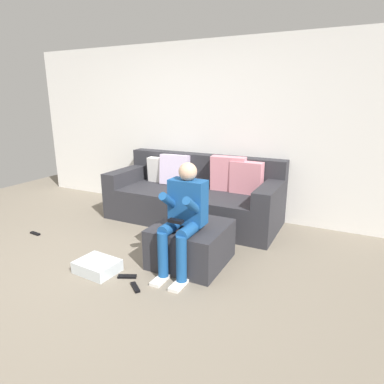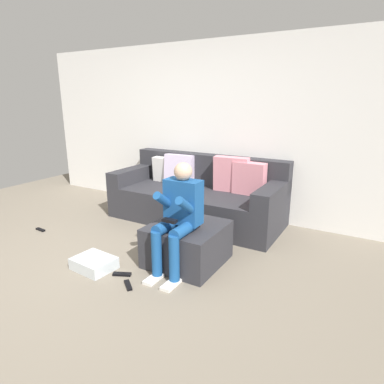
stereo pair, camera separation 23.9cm
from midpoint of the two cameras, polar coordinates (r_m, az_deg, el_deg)
name	(u,v)px [view 2 (the right image)]	position (r m, az deg, el deg)	size (l,w,h in m)	color
ground_plane	(86,274)	(3.43, -15.86, -13.47)	(7.65, 7.65, 0.00)	slate
wall_back	(202,129)	(4.93, 3.17, 10.76)	(5.89, 0.10, 2.42)	white
couch_sectional	(199,196)	(4.60, 2.63, -0.74)	(2.35, 0.98, 0.91)	#2D2D33
ottoman	(187,244)	(3.44, 1.20, -8.91)	(0.71, 0.73, 0.41)	#2D2D33
person_seated	(178,213)	(3.14, -0.20, -3.61)	(0.36, 0.58, 1.07)	#194C8C
storage_bin	(94,263)	(3.48, -14.65, -11.85)	(0.40, 0.31, 0.12)	silver
remote_near_ottoman	(128,285)	(3.15, -8.77, -15.64)	(0.17, 0.05, 0.02)	black
remote_by_storage_bin	(122,274)	(3.33, -9.93, -13.83)	(0.18, 0.05, 0.02)	black
remote_under_side_table	(41,230)	(4.68, -23.37, -6.00)	(0.16, 0.04, 0.02)	black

